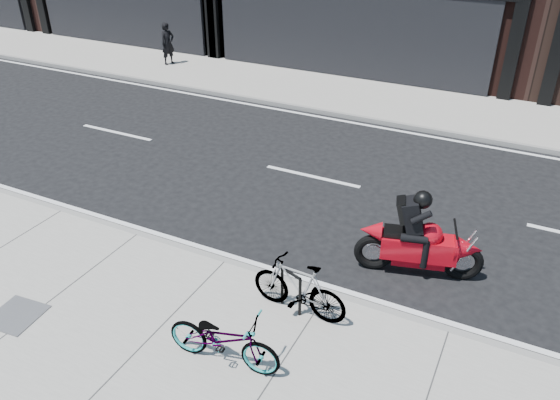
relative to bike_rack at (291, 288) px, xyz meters
The scene contains 9 objects.
ground 3.11m from the bike_rack, 121.91° to the left, with size 120.00×120.00×0.00m, color black.
sidewalk_near 2.94m from the bike_rack, 124.00° to the right, with size 60.00×6.00×0.13m, color gray.
sidewalk_far 10.49m from the bike_rack, 98.89° to the left, with size 60.00×3.50×0.13m, color gray.
bike_rack is the anchor object (origin of this frame).
bicycle_front 1.48m from the bike_rack, 103.93° to the right, with size 0.59×1.69×0.89m, color gray.
bicycle_rear 0.15m from the bike_rack, ahead, with size 0.46×1.61×0.97m, color gray.
motorcycle 2.59m from the bike_rack, 51.35° to the left, with size 2.21×0.87×1.68m.
pedestrian 14.55m from the bike_rack, 133.96° to the left, with size 0.56×0.37×1.53m, color black.
utility_grate 4.37m from the bike_rack, 151.45° to the right, with size 0.75×0.75×0.01m, color #555558.
Camera 1 is at (4.46, -8.69, 6.03)m, focal length 35.00 mm.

